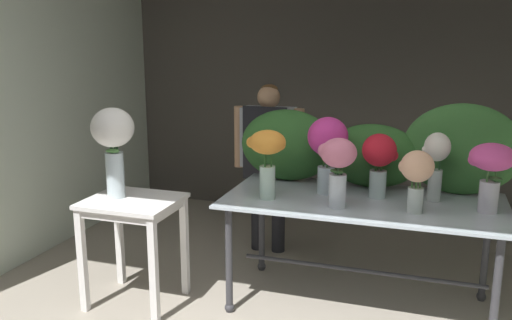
% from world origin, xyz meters
% --- Properties ---
extents(ground_plane, '(8.05, 8.05, 0.00)m').
position_xyz_m(ground_plane, '(0.00, 1.83, 0.00)').
color(ground_plane, '#9E9384').
extents(wall_back, '(4.88, 0.12, 2.75)m').
position_xyz_m(wall_back, '(0.00, 3.66, 1.38)').
color(wall_back, '#4C4742').
rests_on(wall_back, ground).
extents(wall_left, '(0.12, 3.78, 2.75)m').
position_xyz_m(wall_left, '(-2.44, 1.83, 1.38)').
color(wall_left, silver).
rests_on(wall_left, ground).
extents(display_table_glass, '(1.92, 0.95, 0.81)m').
position_xyz_m(display_table_glass, '(0.48, 1.55, 0.69)').
color(display_table_glass, '#B1C0CA').
rests_on(display_table_glass, ground).
extents(side_table_white, '(0.65, 0.56, 0.79)m').
position_xyz_m(side_table_white, '(-1.08, 1.10, 0.67)').
color(side_table_white, white).
rests_on(side_table_white, ground).
extents(florist, '(0.64, 0.24, 1.52)m').
position_xyz_m(florist, '(-0.46, 2.36, 0.94)').
color(florist, '#232328').
rests_on(florist, ground).
extents(foliage_backdrop, '(2.07, 0.31, 0.66)m').
position_xyz_m(foliage_backdrop, '(0.45, 1.90, 1.09)').
color(foliage_backdrop, '#2D6028').
rests_on(foliage_backdrop, display_table_glass).
extents(vase_magenta_stock, '(0.29, 0.29, 0.56)m').
position_xyz_m(vase_magenta_stock, '(0.21, 1.63, 1.17)').
color(vase_magenta_stock, silver).
rests_on(vase_magenta_stock, display_table_glass).
extents(vase_sunset_dahlias, '(0.28, 0.25, 0.49)m').
position_xyz_m(vase_sunset_dahlias, '(-0.16, 1.36, 1.14)').
color(vase_sunset_dahlias, silver).
rests_on(vase_sunset_dahlias, display_table_glass).
extents(vase_rosy_carnations, '(0.26, 0.24, 0.47)m').
position_xyz_m(vase_rosy_carnations, '(0.34, 1.32, 1.11)').
color(vase_rosy_carnations, silver).
rests_on(vase_rosy_carnations, display_table_glass).
extents(vase_ivory_freesia, '(0.19, 0.18, 0.48)m').
position_xyz_m(vase_ivory_freesia, '(0.95, 1.68, 1.10)').
color(vase_ivory_freesia, silver).
rests_on(vase_ivory_freesia, display_table_glass).
extents(vase_peach_anemones, '(0.22, 0.21, 0.41)m').
position_xyz_m(vase_peach_anemones, '(0.83, 1.37, 1.07)').
color(vase_peach_anemones, silver).
rests_on(vase_peach_anemones, display_table_glass).
extents(vase_crimson_hydrangea, '(0.25, 0.24, 0.46)m').
position_xyz_m(vase_crimson_hydrangea, '(0.57, 1.64, 1.09)').
color(vase_crimson_hydrangea, silver).
rests_on(vase_crimson_hydrangea, display_table_glass).
extents(vase_fuchsia_roses, '(0.28, 0.28, 0.45)m').
position_xyz_m(vase_fuchsia_roses, '(1.28, 1.53, 1.11)').
color(vase_fuchsia_roses, silver).
rests_on(vase_fuchsia_roses, display_table_glass).
extents(vase_white_roses_tall, '(0.30, 0.30, 0.65)m').
position_xyz_m(vase_white_roses_tall, '(-1.21, 1.10, 1.22)').
color(vase_white_roses_tall, silver).
rests_on(vase_white_roses_tall, side_table_white).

